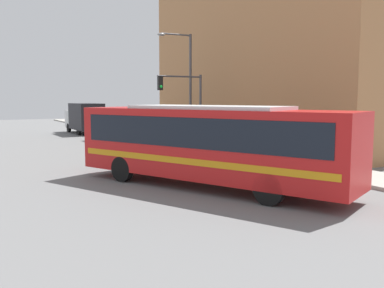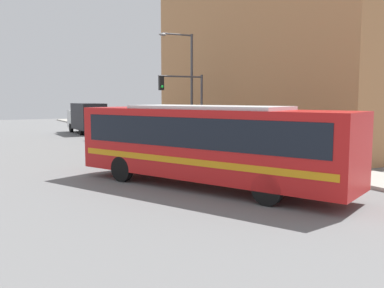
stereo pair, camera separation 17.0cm
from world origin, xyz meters
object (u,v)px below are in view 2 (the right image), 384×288
object	(u,v)px
delivery_truck	(86,117)
traffic_light_pole	(186,97)
city_bus	(207,140)
pedestrian_near_corner	(259,141)
street_lamp	(188,80)
parking_meter	(215,137)
fire_hydrant	(277,156)
pedestrian_mid_block	(264,141)

from	to	relation	value
delivery_truck	traffic_light_pole	bearing A→B (deg)	-82.75
city_bus	traffic_light_pole	world-z (taller)	traffic_light_pole
traffic_light_pole	pedestrian_near_corner	world-z (taller)	traffic_light_pole
city_bus	street_lamp	size ratio (longest dim) A/B	1.50
parking_meter	traffic_light_pole	bearing A→B (deg)	117.17
pedestrian_near_corner	fire_hydrant	bearing A→B (deg)	-110.01
delivery_truck	pedestrian_near_corner	xyz separation A→B (m)	(4.13, -21.94, -0.62)
delivery_truck	pedestrian_near_corner	size ratio (longest dim) A/B	4.00
city_bus	delivery_truck	distance (m)	27.68
traffic_light_pole	pedestrian_near_corner	size ratio (longest dim) A/B	2.96
traffic_light_pole	pedestrian_mid_block	distance (m)	6.44
delivery_truck	pedestrian_near_corner	distance (m)	22.33
delivery_truck	parking_meter	size ratio (longest dim) A/B	5.11
delivery_truck	pedestrian_mid_block	world-z (taller)	delivery_truck
street_lamp	parking_meter	bearing A→B (deg)	-88.81
fire_hydrant	parking_meter	bearing A→B (deg)	90.00
traffic_light_pole	delivery_truck	bearing A→B (deg)	97.25
street_lamp	pedestrian_mid_block	size ratio (longest dim) A/B	4.51
pedestrian_near_corner	pedestrian_mid_block	world-z (taller)	pedestrian_mid_block
parking_meter	pedestrian_near_corner	distance (m)	3.39
fire_hydrant	pedestrian_mid_block	distance (m)	2.69
traffic_light_pole	pedestrian_mid_block	world-z (taller)	traffic_light_pole
pedestrian_mid_block	pedestrian_near_corner	bearing A→B (deg)	107.87
fire_hydrant	parking_meter	xyz separation A→B (m)	(-0.00, 5.95, 0.55)
traffic_light_pole	parking_meter	size ratio (longest dim) A/B	3.79
city_bus	pedestrian_mid_block	bearing A→B (deg)	12.86
fire_hydrant	street_lamp	size ratio (longest dim) A/B	0.09
traffic_light_pole	pedestrian_near_corner	xyz separation A→B (m)	(2.01, -5.23, -2.54)
parking_meter	street_lamp	distance (m)	5.12
city_bus	fire_hydrant	bearing A→B (deg)	1.84
fire_hydrant	pedestrian_mid_block	world-z (taller)	pedestrian_mid_block
parking_meter	street_lamp	size ratio (longest dim) A/B	0.17
pedestrian_mid_block	traffic_light_pole	bearing A→B (deg)	110.82
delivery_truck	fire_hydrant	distance (m)	24.87
street_lamp	pedestrian_near_corner	size ratio (longest dim) A/B	4.70
fire_hydrant	pedestrian_near_corner	xyz separation A→B (m)	(0.99, 2.71, 0.51)
delivery_truck	parking_meter	world-z (taller)	delivery_truck
delivery_truck	traffic_light_pole	xyz separation A→B (m)	(2.13, -16.71, 1.92)
delivery_truck	street_lamp	bearing A→B (deg)	-78.54
pedestrian_near_corner	delivery_truck	bearing A→B (deg)	100.67
city_bus	pedestrian_mid_block	distance (m)	8.86
city_bus	fire_hydrant	size ratio (longest dim) A/B	17.49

